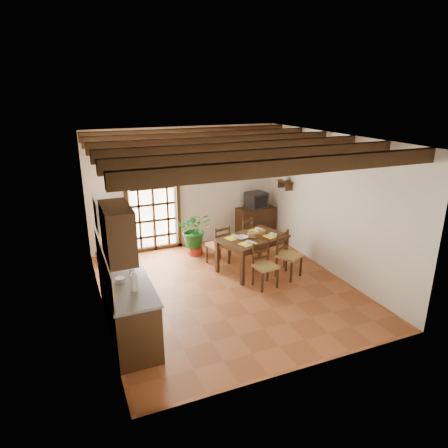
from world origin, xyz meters
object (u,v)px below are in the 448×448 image
kitchen_counter (126,301)px  chair_near_left (265,273)px  dining_table (252,241)px  chair_near_right (288,263)px  chair_far_right (241,244)px  crt_tv (256,200)px  potted_plant (195,230)px  chair_far_left (218,252)px  pendant_lamp (252,171)px  sideboard (256,223)px

kitchen_counter → chair_near_left: kitchen_counter is taller
dining_table → chair_near_right: (0.53, -0.56, -0.35)m
chair_far_right → kitchen_counter: bearing=3.2°
dining_table → crt_tv: bearing=43.2°
chair_near_right → dining_table: bearing=106.8°
chair_near_left → potted_plant: potted_plant is taller
chair_far_left → chair_far_right: bearing=-176.8°
kitchen_counter → pendant_lamp: 3.43m
chair_near_left → potted_plant: size_ratio=0.41×
sideboard → chair_near_right: bearing=-102.4°
kitchen_counter → dining_table: (2.75, 1.16, 0.17)m
kitchen_counter → crt_tv: kitchen_counter is taller
chair_near_right → chair_far_right: bearing=80.6°
dining_table → chair_far_left: 0.85m
kitchen_counter → crt_tv: bearing=37.5°
chair_near_left → chair_far_left: 1.38m
chair_far_right → crt_tv: (0.81, 0.89, 0.71)m
pendant_lamp → chair_near_left: bearing=-97.2°
chair_near_right → kitchen_counter: bearing=163.6°
dining_table → chair_far_left: (-0.53, 0.56, -0.36)m
chair_near_right → chair_far_right: (-0.42, 1.32, -0.01)m
sideboard → potted_plant: bearing=-169.5°
sideboard → crt_tv: size_ratio=1.79×
chair_far_left → potted_plant: potted_plant is taller
chair_far_right → crt_tv: size_ratio=1.71×
dining_table → potted_plant: (-0.82, 1.27, -0.07)m
dining_table → pendant_lamp: size_ratio=1.84×
pendant_lamp → kitchen_counter: bearing=-155.3°
chair_near_left → sideboard: size_ratio=0.92×
chair_near_left → chair_far_left: size_ratio=0.98×
dining_table → crt_tv: 1.93m
chair_near_left → sideboard: (1.03, 2.42, 0.13)m
chair_far_left → potted_plant: 0.82m
kitchen_counter → chair_far_right: kitchen_counter is taller
chair_far_left → chair_far_right: chair_far_right is taller
chair_near_left → chair_near_right: size_ratio=0.94×
sideboard → dining_table: bearing=-121.4°
chair_near_right → sideboard: 2.26m
kitchen_counter → chair_near_left: (2.64, 0.40, -0.20)m
kitchen_counter → chair_near_left: bearing=8.6°
chair_far_right → dining_table: bearing=50.8°
chair_near_right → sideboard: chair_near_right is taller
chair_near_left → crt_tv: (1.03, 2.42, 0.72)m
chair_far_right → sideboard: 1.22m
chair_near_right → potted_plant: bearing=99.6°
chair_near_left → crt_tv: bearing=59.9°
chair_near_left → sideboard: bearing=60.0°
chair_far_left → pendant_lamp: (0.53, -0.46, 1.80)m
chair_far_right → potted_plant: (-0.93, 0.50, 0.29)m
dining_table → crt_tv: (0.92, 1.66, 0.35)m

